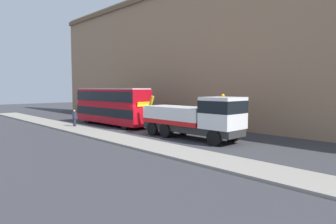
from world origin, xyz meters
name	(u,v)px	position (x,y,z in m)	size (l,w,h in m)	color
ground_plane	(146,132)	(0.00, 0.00, 0.00)	(120.00, 120.00, 0.00)	#38383D
near_kerb	(106,136)	(0.00, -4.20, 0.07)	(60.00, 2.80, 0.15)	gray
building_facade	(199,51)	(0.00, 7.41, 8.07)	(60.00, 1.50, 16.00)	#9E7A5B
recovery_tow_truck	(194,117)	(5.83, 0.34, 1.76)	(10.17, 2.85, 3.67)	#2D2D2D
double_decker_bus	(112,105)	(-6.35, 0.33, 2.23)	(11.09, 2.81, 4.06)	#B70C19
pedestrian_onlooker	(74,118)	(-7.22, -3.59, 0.99)	(0.42, 0.48, 1.71)	#232333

